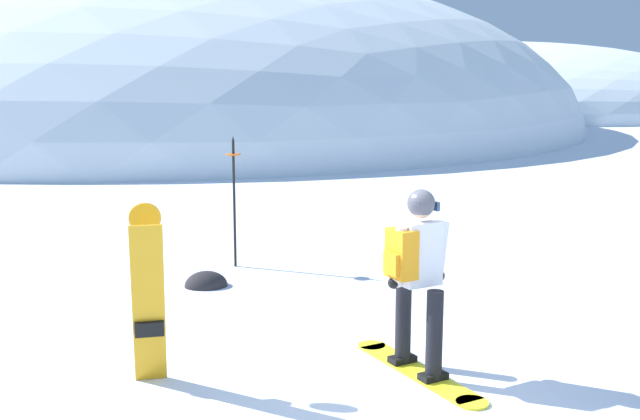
{
  "coord_description": "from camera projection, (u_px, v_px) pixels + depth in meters",
  "views": [
    {
      "loc": [
        -2.01,
        -6.05,
        2.8
      ],
      "look_at": [
        0.16,
        3.51,
        1.0
      ],
      "focal_mm": 44.67,
      "sensor_mm": 36.0,
      "label": 1
    }
  ],
  "objects": [
    {
      "name": "ground_plane",
      "position": [
        393.0,
        400.0,
        6.75
      ],
      "size": [
        300.0,
        300.0,
        0.0
      ],
      "primitive_type": "plane",
      "color": "white"
    },
    {
      "name": "ridge_peak_main",
      "position": [
        173.0,
        130.0,
        34.46
      ],
      "size": [
        34.98,
        31.48,
        13.79
      ],
      "color": "white",
      "rests_on": "ground"
    },
    {
      "name": "ridge_peak_far",
      "position": [
        499.0,
        110.0,
        48.77
      ],
      "size": [
        29.49,
        26.54,
        8.27
      ],
      "color": "white",
      "rests_on": "ground"
    },
    {
      "name": "snowboarder_main",
      "position": [
        417.0,
        277.0,
        7.15
      ],
      "size": [
        0.72,
        1.78,
        1.71
      ],
      "color": "yellow",
      "rests_on": "ground"
    },
    {
      "name": "spare_snowboard",
      "position": [
        148.0,
        295.0,
        6.91
      ],
      "size": [
        0.28,
        0.38,
        1.63
      ],
      "color": "orange",
      "rests_on": "ground"
    },
    {
      "name": "piste_marker_near",
      "position": [
        234.0,
        192.0,
        11.0
      ],
      "size": [
        0.2,
        0.2,
        1.84
      ],
      "color": "black",
      "rests_on": "ground"
    },
    {
      "name": "rock_dark",
      "position": [
        206.0,
        286.0,
        10.2
      ],
      "size": [
        0.55,
        0.47,
        0.39
      ],
      "color": "#282628",
      "rests_on": "ground"
    }
  ]
}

